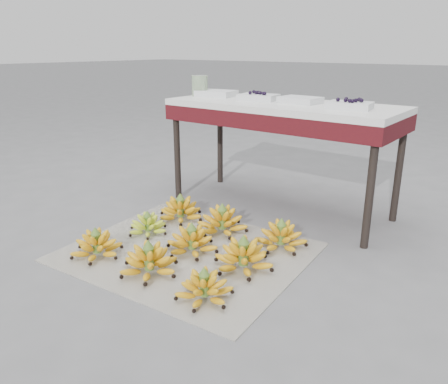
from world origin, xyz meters
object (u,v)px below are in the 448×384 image
Objects in this scene: newspaper_mat at (188,252)px; bunch_mid_left at (148,226)px; bunch_back_center at (222,222)px; vendor_table at (282,115)px; tray_far_left at (216,93)px; bunch_back_right at (281,237)px; tray_left at (258,97)px; tray_right at (300,100)px; tray_far_right at (350,105)px; bunch_mid_right at (243,257)px; glass_jar at (200,86)px; bunch_back_left at (181,210)px; bunch_front_left at (97,246)px; bunch_front_right at (204,288)px; bunch_mid_center at (192,242)px; bunch_front_center at (149,262)px.

bunch_mid_left is (-0.36, 0.04, 0.05)m from newspaper_mat.
bunch_back_center is 0.83m from vendor_table.
bunch_back_center is 1.06m from tray_far_left.
tray_left reaches higher than bunch_back_right.
tray_right is at bearing 5.38° from tray_left.
tray_left and tray_far_right have the same top height.
glass_jar is at bearing 147.16° from bunch_mid_right.
bunch_back_center reaches higher than newspaper_mat.
bunch_back_center is at bearing -76.37° from tray_left.
bunch_back_left is at bearing -62.12° from glass_jar.
glass_jar reaches higher than bunch_front_left.
bunch_mid_left is at bearing -78.55° from tray_far_left.
tray_far_left is at bearing 176.57° from tray_far_right.
glass_jar is (-0.80, -0.06, 0.05)m from tray_right.
newspaper_mat is at bearing -167.88° from bunch_mid_right.
bunch_mid_right is 0.34m from bunch_back_right.
bunch_front_right is 0.89× the size of bunch_back_center.
newspaper_mat is at bearing -98.68° from tray_right.
tray_right reaches higher than bunch_mid_center.
bunch_mid_center is at bearing -169.91° from bunch_mid_right.
newspaper_mat is 0.53m from bunch_back_right.
vendor_table is (0.39, 1.25, 0.59)m from bunch_front_left.
tray_right is (0.50, 0.62, 0.69)m from bunch_back_left.
bunch_front_left is 0.96× the size of bunch_back_left.
tray_right reaches higher than bunch_mid_right.
bunch_front_center is at bearing -100.55° from bunch_back_center.
glass_jar is at bearing 125.86° from bunch_back_center.
bunch_back_right is 0.88m from tray_far_right.
bunch_back_left is 1.42× the size of tray_right.
vendor_table is 0.49m from tray_far_right.
glass_jar is at bearing 118.77° from bunch_mid_center.
vendor_table is (0.39, 0.87, 0.60)m from bunch_mid_left.
glass_jar is (-0.64, 0.56, 0.74)m from bunch_back_center.
vendor_table reaches higher than bunch_mid_center.
bunch_back_right is 1.22× the size of tray_right.
bunch_mid_right is (0.36, 0.03, 0.07)m from newspaper_mat.
glass_jar is at bearing 98.19° from bunch_mid_left.
bunch_mid_center is 1.34m from glass_jar.
bunch_back_center is 1.32× the size of tray_left.
bunch_back_left is 1.16× the size of bunch_back_right.
tray_right is at bearing 110.62° from bunch_mid_right.
tray_far_right is at bearing 33.28° from bunch_mid_left.
bunch_back_center is 0.40m from bunch_back_right.
tray_right is at bearing 68.51° from bunch_back_left.
tray_right reaches higher than bunch_front_right.
tray_left is at bearing 92.41° from bunch_mid_center.
bunch_mid_right is 0.23× the size of vendor_table.
bunch_mid_left is 1.08× the size of tray_right.
tray_far_right is 1.84× the size of glass_jar.
bunch_front_left is 1.47m from tray_far_left.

